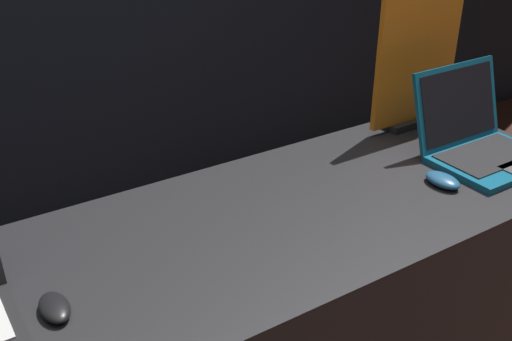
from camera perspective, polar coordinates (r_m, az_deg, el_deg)
name	(u,v)px	position (r m, az deg, el deg)	size (l,w,h in m)	color
mouse_front	(55,307)	(1.30, -18.63, -12.25)	(0.06, 0.11, 0.03)	black
laptop_back	(479,138)	(1.95, 20.47, 2.93)	(0.35, 0.33, 0.26)	#0F5170
mouse_back	(443,180)	(1.76, 17.35, -0.89)	(0.07, 0.11, 0.03)	navy
promo_stand_back	(417,57)	(2.06, 15.12, 10.39)	(0.35, 0.07, 0.51)	black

